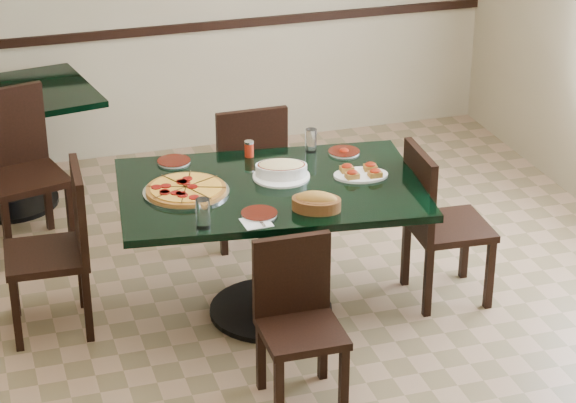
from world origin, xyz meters
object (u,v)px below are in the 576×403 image
object	(u,v)px
chair_right	(436,217)
main_table	(270,218)
bruschetta_platter	(361,172)
back_table	(1,129)
pepperoni_pizza	(186,190)
chair_near	(297,313)
lasagna_casserole	(281,169)
chair_left	(61,241)
bread_basket	(316,202)
chair_far	(248,167)
back_chair_near	(18,161)

from	to	relation	value
chair_right	main_table	bearing A→B (deg)	86.39
main_table	bruschetta_platter	size ratio (longest dim) A/B	5.20
back_table	pepperoni_pizza	bearing A→B (deg)	-75.54
chair_near	back_table	bearing A→B (deg)	114.69
back_table	bruschetta_platter	bearing A→B (deg)	-57.01
main_table	pepperoni_pizza	world-z (taller)	pepperoni_pizza
chair_right	bruschetta_platter	world-z (taller)	chair_right
chair_right	lasagna_casserole	size ratio (longest dim) A/B	2.88
chair_left	pepperoni_pizza	bearing A→B (deg)	79.86
chair_right	bread_basket	bearing A→B (deg)	110.26
chair_far	back_chair_near	bearing A→B (deg)	-18.26
back_table	chair_left	size ratio (longest dim) A/B	1.45
back_table	pepperoni_pizza	distance (m)	1.97
back_table	back_chair_near	xyz separation A→B (m)	(0.05, -0.60, 0.01)
lasagna_casserole	pepperoni_pizza	bearing A→B (deg)	-160.37
back_chair_near	chair_right	bearing A→B (deg)	-47.26
pepperoni_pizza	chair_left	bearing A→B (deg)	167.05
pepperoni_pizza	bruschetta_platter	world-z (taller)	bruschetta_platter
lasagna_casserole	bread_basket	distance (m)	0.43
main_table	chair_near	bearing A→B (deg)	-89.95
chair_far	chair_right	size ratio (longest dim) A/B	1.01
chair_far	bread_basket	bearing A→B (deg)	90.76
lasagna_casserole	bruschetta_platter	world-z (taller)	lasagna_casserole
back_table	chair_left	bearing A→B (deg)	-93.79
chair_left	pepperoni_pizza	distance (m)	0.70
main_table	lasagna_casserole	world-z (taller)	lasagna_casserole
chair_near	lasagna_casserole	distance (m)	0.93
chair_near	bread_basket	xyz separation A→B (m)	(0.23, 0.42, 0.35)
bread_basket	bruschetta_platter	world-z (taller)	bread_basket
chair_far	pepperoni_pizza	xyz separation A→B (m)	(-0.53, -0.78, 0.27)
chair_right	chair_left	xyz separation A→B (m)	(-1.95, 0.30, 0.01)
lasagna_casserole	bread_basket	size ratio (longest dim) A/B	1.05
back_table	chair_near	size ratio (longest dim) A/B	1.63
back_chair_near	lasagna_casserole	world-z (taller)	back_chair_near
pepperoni_pizza	bread_basket	bearing A→B (deg)	-34.21
main_table	lasagna_casserole	bearing A→B (deg)	51.47
chair_far	bruschetta_platter	bearing A→B (deg)	113.37
bruschetta_platter	chair_near	bearing A→B (deg)	-118.15
chair_far	chair_right	bearing A→B (deg)	129.42
main_table	back_chair_near	distance (m)	1.71
chair_near	back_chair_near	bearing A→B (deg)	119.59
chair_left	bread_basket	distance (m)	1.34
chair_right	back_table	bearing A→B (deg)	51.09
back_table	bruschetta_platter	xyz separation A→B (m)	(1.72, -1.85, 0.25)
bread_basket	bruschetta_platter	xyz separation A→B (m)	(0.35, 0.31, -0.02)
chair_near	back_chair_near	xyz separation A→B (m)	(-1.09, 1.99, 0.10)
chair_far	back_chair_near	world-z (taller)	back_chair_near
back_table	chair_near	distance (m)	2.83
back_chair_near	bruschetta_platter	size ratio (longest dim) A/B	3.01
chair_right	bruschetta_platter	size ratio (longest dim) A/B	2.78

